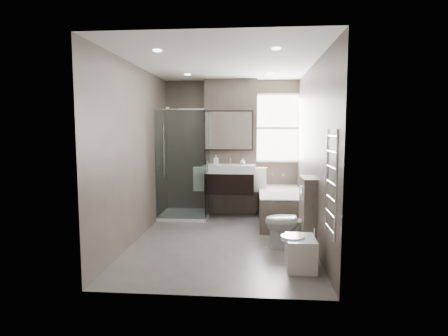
# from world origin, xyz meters

# --- Properties ---
(room) EXTENTS (2.70, 3.90, 2.70)m
(room) POSITION_xyz_m (0.00, 0.00, 1.30)
(room) COLOR #595552
(room) RESTS_ON ground
(vanity_pier) EXTENTS (1.00, 0.25, 2.60)m
(vanity_pier) POSITION_xyz_m (0.00, 1.77, 1.30)
(vanity_pier) COLOR #534A41
(vanity_pier) RESTS_ON ground
(vanity) EXTENTS (0.95, 0.47, 0.66)m
(vanity) POSITION_xyz_m (0.00, 1.43, 0.74)
(vanity) COLOR black
(vanity) RESTS_ON vanity_pier
(mirror_cabinet) EXTENTS (0.86, 0.08, 0.76)m
(mirror_cabinet) POSITION_xyz_m (0.00, 1.61, 1.63)
(mirror_cabinet) COLOR black
(mirror_cabinet) RESTS_ON vanity_pier
(towel_left) EXTENTS (0.24, 0.06, 0.44)m
(towel_left) POSITION_xyz_m (-0.56, 1.40, 0.72)
(towel_left) COLOR white
(towel_left) RESTS_ON vanity_pier
(towel_right) EXTENTS (0.24, 0.06, 0.44)m
(towel_right) POSITION_xyz_m (0.56, 1.40, 0.72)
(towel_right) COLOR white
(towel_right) RESTS_ON vanity_pier
(shower_enclosure) EXTENTS (0.90, 0.90, 2.00)m
(shower_enclosure) POSITION_xyz_m (-0.75, 1.35, 0.49)
(shower_enclosure) COLOR white
(shower_enclosure) RESTS_ON ground
(bathtub) EXTENTS (0.75, 1.60, 0.57)m
(bathtub) POSITION_xyz_m (0.92, 1.10, 0.32)
(bathtub) COLOR #534A41
(bathtub) RESTS_ON ground
(window) EXTENTS (0.98, 0.06, 1.33)m
(window) POSITION_xyz_m (0.90, 1.88, 1.68)
(window) COLOR white
(window) RESTS_ON room
(toilet) EXTENTS (0.73, 0.44, 0.72)m
(toilet) POSITION_xyz_m (0.97, -0.25, 0.36)
(toilet) COLOR white
(toilet) RESTS_ON ground
(cistern_box) EXTENTS (0.19, 0.55, 1.00)m
(cistern_box) POSITION_xyz_m (1.21, -0.25, 0.50)
(cistern_box) COLOR #534A41
(cistern_box) RESTS_ON ground
(bidet) EXTENTS (0.41, 0.48, 0.50)m
(bidet) POSITION_xyz_m (1.01, -1.07, 0.20)
(bidet) COLOR white
(bidet) RESTS_ON ground
(towel_radiator) EXTENTS (0.03, 0.49, 1.10)m
(towel_radiator) POSITION_xyz_m (1.25, -1.60, 1.12)
(towel_radiator) COLOR silver
(towel_radiator) RESTS_ON room
(soap_bottle_a) EXTENTS (0.08, 0.08, 0.18)m
(soap_bottle_a) POSITION_xyz_m (-0.26, 1.42, 1.09)
(soap_bottle_a) COLOR white
(soap_bottle_a) RESTS_ON vanity
(soap_bottle_b) EXTENTS (0.09, 0.09, 0.12)m
(soap_bottle_b) POSITION_xyz_m (0.24, 1.46, 1.06)
(soap_bottle_b) COLOR white
(soap_bottle_b) RESTS_ON vanity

